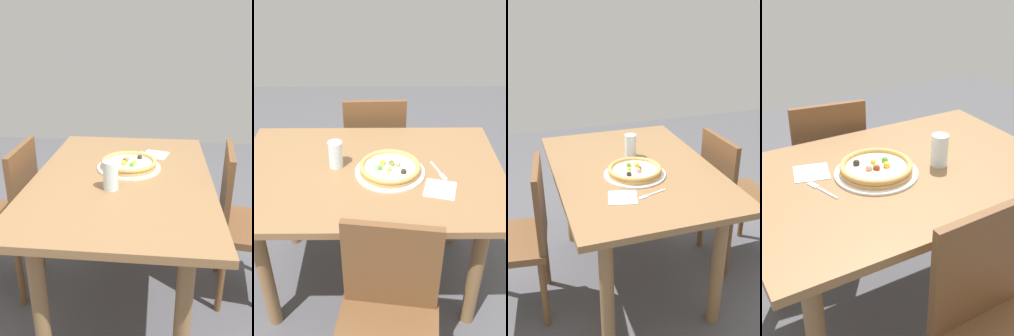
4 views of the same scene
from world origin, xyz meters
TOP-DOWN VIEW (x-y plane):
  - ground_plane at (0.00, 0.00)m, footprint 6.00×6.00m
  - dining_table at (0.00, 0.00)m, footprint 1.31×0.89m
  - chair_near at (-0.02, -0.66)m, footprint 0.41×0.41m
  - chair_far at (-0.07, 0.66)m, footprint 0.45×0.45m
  - plate at (-0.10, 0.02)m, footprint 0.34×0.34m
  - pizza at (-0.10, 0.02)m, footprint 0.30×0.30m
  - fork at (-0.34, 0.02)m, footprint 0.07×0.16m
  - drinking_glass at (0.17, -0.04)m, footprint 0.07×0.07m
  - napkin at (-0.32, 0.16)m, footprint 0.17×0.17m

SIDE VIEW (x-z plane):
  - ground_plane at x=0.00m, z-range 0.00..0.00m
  - chair_near at x=-0.02m, z-range 0.05..0.93m
  - chair_far at x=-0.07m, z-range 0.05..0.93m
  - dining_table at x=0.00m, z-range 0.26..1.02m
  - napkin at x=-0.32m, z-range 0.76..0.76m
  - fork at x=-0.34m, z-range 0.76..0.76m
  - plate at x=-0.10m, z-range 0.76..0.77m
  - pizza at x=-0.10m, z-range 0.76..0.81m
  - drinking_glass at x=0.17m, z-range 0.76..0.89m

